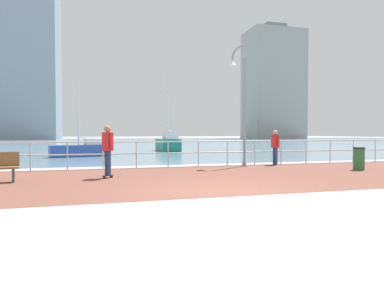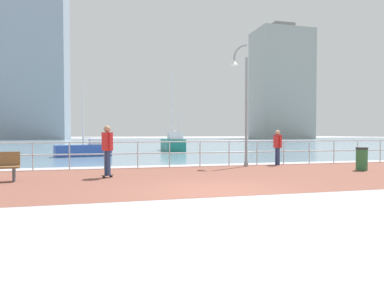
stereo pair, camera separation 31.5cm
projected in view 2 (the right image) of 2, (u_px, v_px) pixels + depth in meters
ground at (126, 144)px, 47.45m from camera, size 220.00×220.00×0.00m
brick_paving at (189, 177)px, 11.61m from camera, size 28.00×7.37×0.01m
harbor_water at (122, 142)px, 58.79m from camera, size 180.00×88.00×0.00m
waterfront_railing at (170, 149)px, 15.16m from camera, size 25.25×0.06×1.15m
lamppost at (243, 99)px, 15.37m from camera, size 0.76×0.53×5.48m
skateboarder at (107, 146)px, 11.48m from camera, size 0.40×0.53×1.76m
bystander at (278, 145)px, 16.06m from camera, size 0.28×0.56×1.64m
trash_bin at (362, 159)px, 13.77m from camera, size 0.46×0.46×0.93m
sailboat_ivory at (85, 149)px, 22.11m from camera, size 3.63×1.91×4.88m
sailboat_blue at (178, 140)px, 54.68m from camera, size 2.22×3.81×5.11m
sailboat_yellow at (173, 144)px, 28.62m from camera, size 1.67×4.80×6.66m
tower_concrete at (281, 84)px, 98.43m from camera, size 15.63×11.05×32.75m
tower_slate at (38, 56)px, 86.07m from camera, size 13.85×15.36×43.52m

